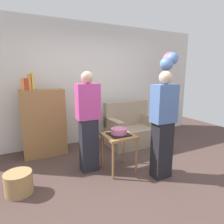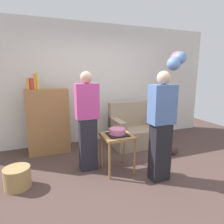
# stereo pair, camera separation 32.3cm
# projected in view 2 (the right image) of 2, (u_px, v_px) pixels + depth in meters

# --- Properties ---
(ground_plane) EXTENTS (8.00, 8.00, 0.00)m
(ground_plane) POSITION_uv_depth(u_px,v_px,m) (133.00, 182.00, 2.84)
(ground_plane) COLOR #4C3833
(wall_back) EXTENTS (6.00, 0.10, 2.70)m
(wall_back) POSITION_uv_depth(u_px,v_px,m) (95.00, 84.00, 4.45)
(wall_back) COLOR silver
(wall_back) RESTS_ON ground_plane
(couch) EXTENTS (1.10, 0.70, 0.96)m
(couch) POSITION_uv_depth(u_px,v_px,m) (135.00, 130.00, 4.29)
(couch) COLOR gray
(couch) RESTS_ON ground_plane
(bookshelf) EXTENTS (0.80, 0.36, 1.62)m
(bookshelf) POSITION_uv_depth(u_px,v_px,m) (48.00, 121.00, 3.81)
(bookshelf) COLOR olive
(bookshelf) RESTS_ON ground_plane
(side_table) EXTENTS (0.48, 0.48, 0.62)m
(side_table) POSITION_uv_depth(u_px,v_px,m) (117.00, 141.00, 3.09)
(side_table) COLOR olive
(side_table) RESTS_ON ground_plane
(birthday_cake) EXTENTS (0.32, 0.32, 0.17)m
(birthday_cake) POSITION_uv_depth(u_px,v_px,m) (117.00, 132.00, 3.06)
(birthday_cake) COLOR black
(birthday_cake) RESTS_ON side_table
(person_blowing_candles) EXTENTS (0.36, 0.22, 1.63)m
(person_blowing_candles) POSITION_uv_depth(u_px,v_px,m) (87.00, 121.00, 3.08)
(person_blowing_candles) COLOR #23232D
(person_blowing_candles) RESTS_ON ground_plane
(person_holding_cake) EXTENTS (0.36, 0.22, 1.63)m
(person_holding_cake) POSITION_uv_depth(u_px,v_px,m) (161.00, 127.00, 2.77)
(person_holding_cake) COLOR black
(person_holding_cake) RESTS_ON ground_plane
(wicker_basket) EXTENTS (0.36, 0.36, 0.30)m
(wicker_basket) POSITION_uv_depth(u_px,v_px,m) (17.00, 178.00, 2.68)
(wicker_basket) COLOR #A88451
(wicker_basket) RESTS_ON ground_plane
(handbag) EXTENTS (0.28, 0.14, 0.20)m
(handbag) POSITION_uv_depth(u_px,v_px,m) (172.00, 150.00, 3.79)
(handbag) COLOR #473328
(handbag) RESTS_ON ground_plane
(balloon_bunch) EXTENTS (0.44, 0.38, 2.08)m
(balloon_bunch) POSITION_uv_depth(u_px,v_px,m) (177.00, 60.00, 4.18)
(balloon_bunch) COLOR silver
(balloon_bunch) RESTS_ON ground_plane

